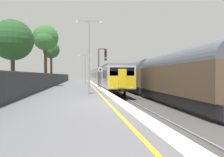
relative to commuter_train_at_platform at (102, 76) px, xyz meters
name	(u,v)px	position (x,y,z in m)	size (l,w,h in m)	color
ground	(162,113)	(0.54, -29.46, -1.88)	(17.40, 110.00, 1.21)	slate
commuter_train_at_platform	(102,76)	(0.00, 0.00, 0.00)	(2.83, 41.58, 3.81)	#B7B7BC
freight_train_adjacent_track	(150,76)	(4.00, -16.67, 0.12)	(2.60, 29.31, 4.39)	#232326
signal_gantry	(101,63)	(-1.47, -14.30, 1.73)	(1.10, 0.24, 4.78)	#47474C
speed_limit_sign	(100,75)	(-1.85, -17.68, 0.27)	(0.59, 0.08, 2.39)	#59595B
platform_lamp_mid	(89,50)	(-3.27, -24.18, 2.10)	(2.00, 0.20, 5.71)	#93999E
platform_lamp_far	(85,66)	(-3.27, -5.74, 1.64)	(2.00, 0.20, 4.84)	#93999E
platform_back_fence	(6,87)	(-7.55, -29.46, -0.38)	(0.07, 99.00, 1.70)	#282B2D
background_tree_left	(51,51)	(-9.78, 2.31, 4.95)	(3.24, 3.26, 8.04)	#473323
background_tree_centre	(45,39)	(-8.53, -11.78, 4.94)	(3.33, 3.52, 8.06)	#473323
background_tree_right	(12,41)	(-9.90, -20.85, 3.18)	(3.58, 3.58, 6.36)	#473323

